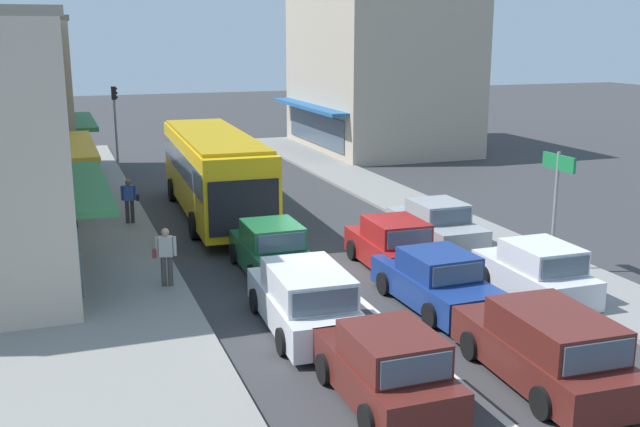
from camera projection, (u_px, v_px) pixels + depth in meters
name	position (u px, v px, depth m)	size (l,w,h in m)	color
ground_plane	(326.00, 271.00, 22.22)	(140.00, 140.00, 0.00)	#353538
lane_centre_line	(286.00, 237.00, 25.88)	(0.20, 28.00, 0.01)	silver
sidewalk_left	(78.00, 239.00, 25.46)	(5.20, 44.00, 0.14)	gray
kerb_right	(420.00, 210.00, 29.74)	(2.80, 44.00, 0.12)	gray
building_right_far	(379.00, 70.00, 44.98)	(9.19, 11.65, 9.54)	#B2A38E
city_bus	(214.00, 169.00, 28.37)	(3.03, 10.94, 3.23)	yellow
wagon_adjacent_lane_lead	(305.00, 300.00, 17.65)	(2.07, 4.57, 1.58)	silver
hatchback_behind_bus_mid	(392.00, 245.00, 22.35)	(1.89, 3.74, 1.54)	maroon
wagon_adjacent_lane_trail	(546.00, 348.00, 14.93)	(2.07, 4.57, 1.58)	#561E19
hatchback_behind_bus_near	(271.00, 249.00, 21.95)	(1.85, 3.72, 1.54)	#1E6638
hatchback_queue_far_back	(387.00, 369.00, 14.10)	(1.82, 3.70, 1.54)	#561E19
sedan_queue_gap_filler	(436.00, 282.00, 19.21)	(1.99, 4.25, 1.47)	navy
parked_hatchback_kerb_front	(536.00, 273.00, 19.79)	(1.86, 3.72, 1.54)	silver
parked_sedan_kerb_second	(436.00, 225.00, 24.96)	(1.92, 4.21, 1.47)	#9EA3A8
traffic_light_downstreet	(115.00, 112.00, 39.29)	(0.32, 0.24, 4.20)	gray
directional_road_sign	(557.00, 184.00, 21.45)	(0.10, 1.40, 3.60)	gray
pedestrian_with_handbag_near	(130.00, 198.00, 27.11)	(0.66, 0.32, 1.63)	#333338
pedestrian_browsing_midblock	(166.00, 253.00, 20.29)	(0.66, 0.33, 1.63)	#4C4742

